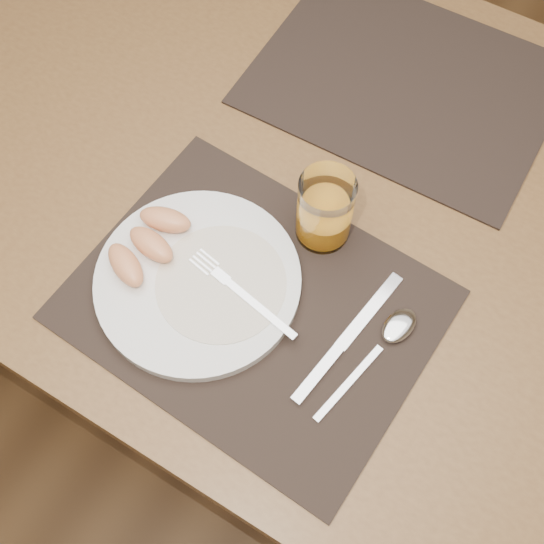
{
  "coord_description": "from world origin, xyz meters",
  "views": [
    {
      "loc": [
        0.22,
        -0.51,
        1.56
      ],
      "look_at": [
        0.02,
        -0.17,
        0.77
      ],
      "focal_mm": 45.0,
      "sensor_mm": 36.0,
      "label": 1
    }
  ],
  "objects_px": {
    "placemat_near": "(254,304)",
    "placemat_far": "(405,82)",
    "fork": "(235,287)",
    "table": "(320,210)",
    "plate": "(198,281)",
    "spoon": "(392,334)",
    "knife": "(340,347)",
    "juice_glass": "(325,212)"
  },
  "relations": [
    {
      "from": "placemat_near",
      "to": "placemat_far",
      "type": "bearing_deg",
      "value": 89.68
    },
    {
      "from": "placemat_near",
      "to": "fork",
      "type": "bearing_deg",
      "value": 179.21
    },
    {
      "from": "placemat_far",
      "to": "fork",
      "type": "height_order",
      "value": "fork"
    },
    {
      "from": "table",
      "to": "plate",
      "type": "distance_m",
      "value": 0.26
    },
    {
      "from": "fork",
      "to": "spoon",
      "type": "distance_m",
      "value": 0.21
    },
    {
      "from": "plate",
      "to": "knife",
      "type": "distance_m",
      "value": 0.2
    },
    {
      "from": "plate",
      "to": "juice_glass",
      "type": "height_order",
      "value": "juice_glass"
    },
    {
      "from": "table",
      "to": "placemat_near",
      "type": "xyz_separation_m",
      "value": [
        0.02,
        -0.22,
        0.09
      ]
    },
    {
      "from": "table",
      "to": "placemat_far",
      "type": "relative_size",
      "value": 3.11
    },
    {
      "from": "placemat_far",
      "to": "spoon",
      "type": "relative_size",
      "value": 2.35
    },
    {
      "from": "placemat_near",
      "to": "plate",
      "type": "xyz_separation_m",
      "value": [
        -0.08,
        -0.01,
        0.01
      ]
    },
    {
      "from": "placemat_far",
      "to": "juice_glass",
      "type": "height_order",
      "value": "juice_glass"
    },
    {
      "from": "table",
      "to": "fork",
      "type": "distance_m",
      "value": 0.24
    },
    {
      "from": "knife",
      "to": "juice_glass",
      "type": "bearing_deg",
      "value": 126.51
    },
    {
      "from": "plate",
      "to": "juice_glass",
      "type": "relative_size",
      "value": 2.42
    },
    {
      "from": "placemat_far",
      "to": "juice_glass",
      "type": "bearing_deg",
      "value": -86.08
    },
    {
      "from": "placemat_far",
      "to": "fork",
      "type": "xyz_separation_m",
      "value": [
        -0.03,
        -0.44,
        0.02
      ]
    },
    {
      "from": "juice_glass",
      "to": "placemat_near",
      "type": "bearing_deg",
      "value": -99.21
    },
    {
      "from": "table",
      "to": "placemat_far",
      "type": "distance_m",
      "value": 0.24
    },
    {
      "from": "table",
      "to": "fork",
      "type": "relative_size",
      "value": 8.02
    },
    {
      "from": "table",
      "to": "plate",
      "type": "height_order",
      "value": "plate"
    },
    {
      "from": "juice_glass",
      "to": "table",
      "type": "bearing_deg",
      "value": 117.13
    },
    {
      "from": "placemat_near",
      "to": "fork",
      "type": "height_order",
      "value": "fork"
    },
    {
      "from": "placemat_near",
      "to": "juice_glass",
      "type": "bearing_deg",
      "value": 80.79
    },
    {
      "from": "knife",
      "to": "juice_glass",
      "type": "relative_size",
      "value": 1.97
    },
    {
      "from": "placemat_far",
      "to": "fork",
      "type": "bearing_deg",
      "value": -94.02
    },
    {
      "from": "placemat_near",
      "to": "knife",
      "type": "xyz_separation_m",
      "value": [
        0.12,
        0.0,
        0.0
      ]
    },
    {
      "from": "spoon",
      "to": "juice_glass",
      "type": "xyz_separation_m",
      "value": [
        -0.15,
        0.09,
        0.04
      ]
    },
    {
      "from": "spoon",
      "to": "placemat_far",
      "type": "bearing_deg",
      "value": 113.72
    },
    {
      "from": "spoon",
      "to": "plate",
      "type": "bearing_deg",
      "value": -165.34
    },
    {
      "from": "placemat_far",
      "to": "knife",
      "type": "relative_size",
      "value": 2.05
    },
    {
      "from": "placemat_far",
      "to": "spoon",
      "type": "distance_m",
      "value": 0.42
    },
    {
      "from": "table",
      "to": "fork",
      "type": "xyz_separation_m",
      "value": [
        -0.01,
        -0.22,
        0.11
      ]
    },
    {
      "from": "placemat_near",
      "to": "knife",
      "type": "relative_size",
      "value": 2.05
    },
    {
      "from": "table",
      "to": "knife",
      "type": "xyz_separation_m",
      "value": [
        0.14,
        -0.22,
        0.09
      ]
    },
    {
      "from": "placemat_far",
      "to": "table",
      "type": "bearing_deg",
      "value": -95.16
    },
    {
      "from": "placemat_near",
      "to": "plate",
      "type": "relative_size",
      "value": 1.67
    },
    {
      "from": "placemat_near",
      "to": "knife",
      "type": "distance_m",
      "value": 0.12
    },
    {
      "from": "plate",
      "to": "fork",
      "type": "relative_size",
      "value": 1.55
    },
    {
      "from": "plate",
      "to": "spoon",
      "type": "xyz_separation_m",
      "value": [
        0.25,
        0.07,
        -0.0
      ]
    },
    {
      "from": "placemat_near",
      "to": "spoon",
      "type": "xyz_separation_m",
      "value": [
        0.17,
        0.05,
        0.01
      ]
    },
    {
      "from": "plate",
      "to": "placemat_near",
      "type": "bearing_deg",
      "value": 9.23
    }
  ]
}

